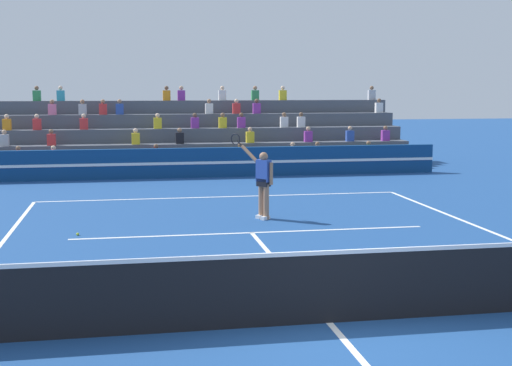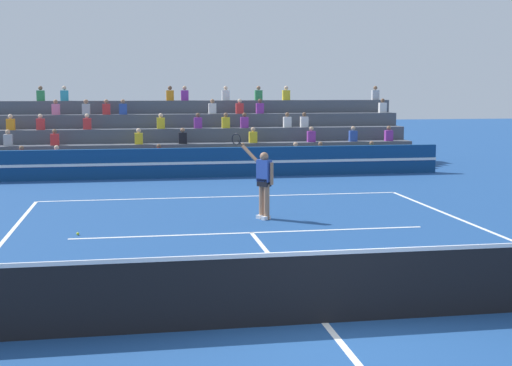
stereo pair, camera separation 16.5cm
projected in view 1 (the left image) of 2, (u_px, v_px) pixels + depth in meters
The scene contains 7 objects.
ground_plane at pixel (329, 323), 10.19m from camera, with size 120.00×120.00×0.00m, color navy.
court_lines at pixel (329, 323), 10.19m from camera, with size 11.10×23.90×0.01m.
tennis_net at pixel (330, 286), 10.11m from camera, with size 12.00×0.10×1.10m.
sponsor_banner_wall at pixel (204, 163), 26.45m from camera, with size 18.00×0.26×1.10m.
bleacher_stand at pixel (194, 142), 30.09m from camera, with size 17.54×4.75×3.38m.
tennis_player at pixel (263, 181), 18.09m from camera, with size 0.97×1.10×2.22m.
tennis_ball at pixel (78, 234), 16.15m from camera, with size 0.07×0.07×0.07m, color #C6DB33.
Camera 1 is at (-2.79, -9.48, 3.36)m, focal length 50.00 mm.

